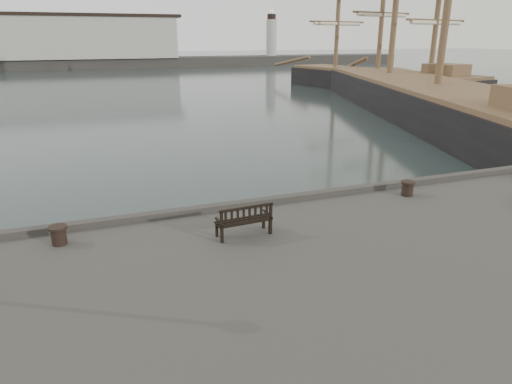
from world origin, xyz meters
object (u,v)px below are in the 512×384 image
at_px(tall_ship_far, 376,85).
at_px(bollard_left, 59,235).
at_px(bench, 244,226).
at_px(bollard_right, 408,188).
at_px(tall_ship_main, 434,109).

bearing_deg(tall_ship_far, bollard_left, -145.34).
height_order(bench, bollard_right, bench).
xyz_separation_m(bench, tall_ship_far, (29.58, 37.02, -1.06)).
bearing_deg(bollard_left, bollard_right, -0.08).
xyz_separation_m(bollard_left, bollard_right, (10.07, -0.01, -0.00)).
relative_size(bollard_left, bollard_right, 1.01).
bearing_deg(tall_ship_main, tall_ship_far, 86.73).
height_order(bench, tall_ship_far, tall_ship_far).
xyz_separation_m(bollard_left, tall_ship_main, (27.18, 18.30, -1.02)).
bearing_deg(tall_ship_main, bollard_left, -128.55).
distance_m(bench, tall_ship_far, 47.40).
height_order(bollard_right, tall_ship_far, tall_ship_far).
relative_size(bollard_right, tall_ship_main, 0.01).
bearing_deg(bench, bollard_left, 162.41).
relative_size(bench, tall_ship_main, 0.03).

